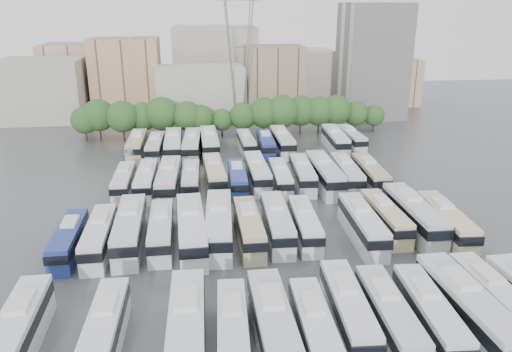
{
  "coord_description": "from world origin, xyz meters",
  "views": [
    {
      "loc": [
        -6.79,
        -57.37,
        26.28
      ],
      "look_at": [
        0.82,
        8.45,
        3.0
      ],
      "focal_mm": 35.0,
      "sensor_mm": 36.0,
      "label": 1
    }
  ],
  "objects": [
    {
      "name": "ground",
      "position": [
        0.0,
        0.0,
        0.0
      ],
      "size": [
        220.0,
        220.0,
        0.0
      ],
      "primitive_type": "plane",
      "color": "#424447",
      "rests_on": "ground"
    },
    {
      "name": "tree_line",
      "position": [
        -1.19,
        42.08,
        4.65
      ],
      "size": [
        64.14,
        8.09,
        8.48
      ],
      "color": "black",
      "rests_on": "ground"
    },
    {
      "name": "city_buildings",
      "position": [
        -7.46,
        71.86,
        7.87
      ],
      "size": [
        102.0,
        35.0,
        20.0
      ],
      "color": "#9E998E",
      "rests_on": "ground"
    },
    {
      "name": "apartment_tower",
      "position": [
        34.0,
        58.0,
        13.0
      ],
      "size": [
        14.0,
        14.0,
        26.0
      ],
      "primitive_type": "cube",
      "color": "silver",
      "rests_on": "ground"
    },
    {
      "name": "electricity_pylon",
      "position": [
        2.0,
        50.0,
        18.66
      ],
      "size": [
        9.0,
        6.91,
        33.83
      ],
      "color": "slate",
      "rests_on": "ground"
    },
    {
      "name": "bus_r0_s0",
      "position": [
        -21.49,
        -22.9,
        1.92
      ],
      "size": [
        3.03,
        12.51,
        3.9
      ],
      "rotation": [
        0.0,
        0.0,
        0.03
      ],
      "color": "silver",
      "rests_on": "ground"
    },
    {
      "name": "bus_r0_s2",
      "position": [
        -14.85,
        -23.27,
        1.77
      ],
      "size": [
        2.67,
        11.51,
        3.6
      ],
      "rotation": [
        0.0,
        0.0,
        -0.01
      ],
      "color": "silver",
      "rests_on": "ground"
    },
    {
      "name": "bus_r0_s4",
      "position": [
        -8.4,
        -24.22,
        2.03
      ],
      "size": [
        3.02,
        13.19,
        4.13
      ],
      "rotation": [
        0.0,
        0.0,
        -0.01
      ],
      "color": "silver",
      "rests_on": "ground"
    },
    {
      "name": "bus_r0_s5",
      "position": [
        -4.83,
        -24.37,
        1.72
      ],
      "size": [
        2.94,
        11.29,
        3.51
      ],
      "rotation": [
        0.0,
        0.0,
        -0.04
      ],
      "color": "silver",
      "rests_on": "ground"
    },
    {
      "name": "bus_r0_s6",
      "position": [
        -1.6,
        -24.73,
        2.0
      ],
      "size": [
        3.04,
        13.0,
        4.06
      ],
      "rotation": [
        0.0,
        0.0,
        0.02
      ],
      "color": "silver",
      "rests_on": "ground"
    },
    {
      "name": "bus_r0_s7",
      "position": [
        1.63,
        -25.27,
        1.79
      ],
      "size": [
        2.75,
        11.65,
        3.64
      ],
      "rotation": [
        0.0,
        0.0,
        -0.02
      ],
      "color": "silver",
      "rests_on": "ground"
    },
    {
      "name": "bus_r0_s8",
      "position": [
        4.98,
        -22.78,
        1.84
      ],
      "size": [
        3.12,
        12.05,
        3.75
      ],
      "rotation": [
        0.0,
        0.0,
        -0.04
      ],
      "color": "silver",
      "rests_on": "ground"
    },
    {
      "name": "bus_r0_s9",
      "position": [
        8.1,
        -24.0,
        1.82
      ],
      "size": [
        2.87,
        11.9,
        3.71
      ],
      "rotation": [
        0.0,
        0.0,
        -0.02
      ],
      "color": "silver",
      "rests_on": "ground"
    },
    {
      "name": "bus_r0_s10",
      "position": [
        11.51,
        -24.14,
        1.81
      ],
      "size": [
        3.13,
        11.84,
        3.68
      ],
      "rotation": [
        0.0,
        0.0,
        -0.05
      ],
      "color": "silver",
      "rests_on": "ground"
    },
    {
      "name": "bus_r0_s11",
      "position": [
        14.8,
        -24.17,
        2.09
      ],
      "size": [
        3.54,
        13.68,
        4.26
      ],
      "rotation": [
        0.0,
        0.0,
        0.04
      ],
      "color": "silver",
      "rests_on": "ground"
    },
    {
      "name": "bus_r0_s12",
      "position": [
        18.05,
        -22.73,
        1.84
      ],
      "size": [
        2.89,
        11.98,
        3.74
      ],
      "rotation": [
        0.0,
        0.0,
        0.02
      ],
      "color": "silver",
      "rests_on": "ground"
    },
    {
      "name": "bus_r1_s0",
      "position": [
        -21.45,
        -6.36,
        1.7
      ],
      "size": [
        2.56,
        11.08,
        3.47
      ],
      "rotation": [
        0.0,
        0.0,
        0.01
      ],
      "color": "navy",
      "rests_on": "ground"
    },
    {
      "name": "bus_r1_s1",
      "position": [
        -18.26,
        -6.17,
        1.83
      ],
      "size": [
        2.81,
        11.93,
        3.73
      ],
      "rotation": [
        0.0,
        0.0,
        0.02
      ],
      "color": "silver",
      "rests_on": "ground"
    },
    {
      "name": "bus_r1_s2",
      "position": [
        -15.08,
        -5.12,
        2.06
      ],
      "size": [
        3.26,
        13.43,
        4.19
      ],
      "rotation": [
        0.0,
        0.0,
        0.03
      ],
      "color": "silver",
      "rests_on": "ground"
    },
    {
      "name": "bus_r1_s3",
      "position": [
        -11.58,
        -5.35,
        1.82
      ],
      "size": [
        2.83,
        11.87,
        3.71
      ],
      "rotation": [
        0.0,
        0.0,
        0.02
      ],
      "color": "silver",
      "rests_on": "ground"
    },
    {
      "name": "bus_r1_s4",
      "position": [
        -8.18,
        -6.04,
        2.11
      ],
      "size": [
        3.65,
        13.84,
        4.3
      ],
      "rotation": [
        0.0,
        0.0,
        0.05
      ],
      "color": "silver",
      "rests_on": "ground"
    },
    {
      "name": "bus_r1_s5",
      "position": [
        -5.04,
        -5.13,
        2.1
      ],
      "size": [
        3.69,
        13.8,
        4.29
      ],
      "rotation": [
        0.0,
        0.0,
        -0.05
      ],
      "color": "silver",
      "rests_on": "ground"
    },
    {
      "name": "bus_r1_s6",
      "position": [
        -1.64,
        -5.77,
        1.85
      ],
      "size": [
        2.81,
        12.04,
        3.77
      ],
      "rotation": [
        0.0,
        0.0,
        0.02
      ],
      "color": "#C1B385",
      "rests_on": "ground"
    },
    {
      "name": "bus_r1_s7",
      "position": [
        1.75,
        -5.0,
        1.92
      ],
      "size": [
        3.0,
        12.53,
        3.91
      ],
      "rotation": [
        0.0,
        0.0,
        -0.02
      ],
      "color": "silver",
      "rests_on": "ground"
    },
    {
      "name": "bus_r1_s8",
      "position": [
        4.94,
        -5.41,
        1.75
      ],
      "size": [
        2.89,
        11.47,
        3.57
      ],
      "rotation": [
        0.0,
        0.0,
        -0.04
      ],
      "color": "white",
      "rests_on": "ground"
    },
    {
      "name": "bus_r1_s10",
      "position": [
        11.45,
        -6.68,
        1.94
      ],
      "size": [
        3.02,
        12.63,
        3.94
      ],
      "rotation": [
        0.0,
        0.0,
        -0.02
      ],
      "color": "silver",
      "rests_on": "ground"
    },
    {
      "name": "bus_r1_s11",
      "position": [
        14.91,
        -4.71,
        1.81
      ],
      "size": [
        2.75,
        11.77,
        3.68
      ],
      "rotation": [
        0.0,
        0.0,
        0.02
      ],
      "color": "beige",
      "rests_on": "ground"
    },
    {
      "name": "bus_r1_s12",
      "position": [
        18.26,
        -5.11,
        2.1
      ],
      "size": [
        3.08,
        13.66,
        4.28
      ],
      "rotation": [
        0.0,
        0.0,
        0.01
      ],
      "color": "silver",
      "rests_on": "ground"
    },
    {
      "name": "bus_r1_s13",
      "position": [
        21.45,
        -6.95,
        1.91
      ],
      "size": [
        3.24,
        12.49,
        3.88
      ],
      "rotation": [
        0.0,
        0.0,
        -0.04
      ],
      "color": "beige",
      "rests_on": "ground"
    },
    {
      "name": "bus_r2_s1",
      "position": [
        -18.0,
        11.94,
        1.71
      ],
      "size": [
        2.47,
        11.1,
        3.48
      ],
      "rotation": [
        0.0,
        0.0,
        0.0
      ],
      "color": "silver",
      "rests_on": "ground"
    },
    {
      "name": "bus_r2_s2",
      "position": [
        -14.78,
        11.83,
        1.82
      ],
      "size": [
        2.69,
        11.84,
        3.71
      ],
      "rotation": [
        0.0,
        0.0,
        -0.01
      ],
      "color": "silver",
      "rests_on": "ground"
    },
    {
      "name": "bus_r2_s3",
      "position": [
        -11.53,
        10.9,
        2.05
      ],
      "size": [
        3.33,
        13.4,
        4.18
      ],
      "rotation": [
        0.0,
        0.0,
        -0.03
      ],
      "color": "silver",
      "rests_on": "ground"
    },
    {
      "name": "bus_r2_s4",
      "position": [
        -8.36,
        11.85,
        1.71
      ],
      "size": [
        2.67,
        11.13,
        3.48
      ],
      "rotation": [
        0.0,
        0.0,
        -0.02
      ],
      "color": "silver",
      "rests_on": "ground"
    },
    {
      "name": "bus_r2_s5",
      "position": [
        -4.88,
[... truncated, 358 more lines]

